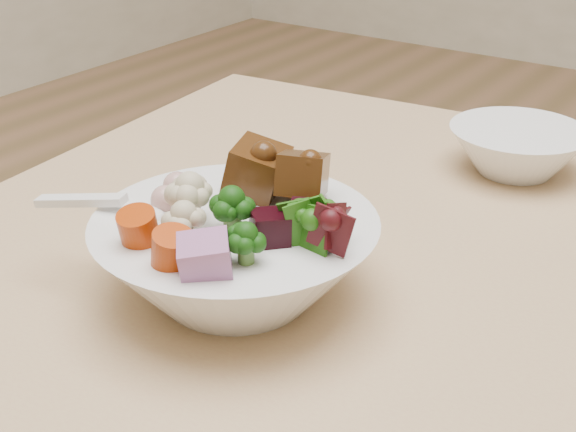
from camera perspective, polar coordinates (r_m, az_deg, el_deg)
The scene contains 3 objects.
food_bowl at distance 0.61m, azimuth -3.53°, elevation -2.59°, with size 0.22×0.22×0.12m.
soup_spoon at distance 0.62m, azimuth -11.47°, elevation 0.29°, with size 0.11×0.05×0.02m.
side_bowl at distance 0.86m, azimuth 15.96°, elevation 4.52°, with size 0.14×0.14×0.05m, color white, non-canonical shape.
Camera 1 is at (0.23, -0.62, 1.02)m, focal length 50.00 mm.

